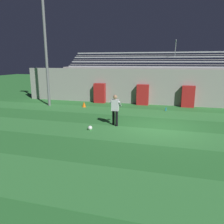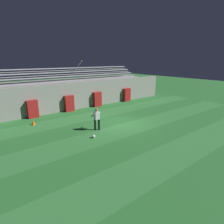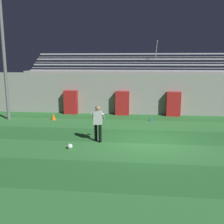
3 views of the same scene
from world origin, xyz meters
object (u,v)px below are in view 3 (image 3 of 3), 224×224
at_px(water_bottle, 151,119).
at_px(padding_pillar_gate_left, 122,103).
at_px(floodlight_pole, 2,26).
at_px(traffic_cone, 53,117).
at_px(soccer_ball, 70,146).
at_px(padding_pillar_gate_right, 173,104).
at_px(padding_pillar_far_left, 71,102).
at_px(goalkeeper, 98,121).

bearing_deg(water_bottle, padding_pillar_gate_left, 136.75).
relative_size(floodlight_pole, traffic_cone, 21.73).
xyz_separation_m(soccer_ball, traffic_cone, (-2.45, 5.21, 0.10)).
distance_m(padding_pillar_gate_right, traffic_cone, 7.86).
xyz_separation_m(padding_pillar_gate_left, padding_pillar_far_left, (-3.57, 0.00, 0.00)).
relative_size(padding_pillar_far_left, soccer_ball, 7.34).
bearing_deg(padding_pillar_gate_right, goalkeeper, -123.92).
xyz_separation_m(padding_pillar_gate_left, water_bottle, (1.87, -1.76, -0.69)).
bearing_deg(soccer_ball, water_bottle, 56.75).
xyz_separation_m(goalkeeper, traffic_cone, (-3.47, 4.08, -0.74)).
distance_m(padding_pillar_far_left, water_bottle, 5.77).
height_order(goalkeeper, traffic_cone, goalkeeper).
height_order(padding_pillar_gate_left, padding_pillar_far_left, same).
height_order(goalkeeper, soccer_ball, goalkeeper).
distance_m(padding_pillar_gate_left, water_bottle, 2.66).
distance_m(traffic_cone, water_bottle, 6.05).
height_order(padding_pillar_gate_right, goalkeeper, goalkeeper).
height_order(floodlight_pole, water_bottle, floodlight_pole).
bearing_deg(goalkeeper, padding_pillar_far_left, 115.28).
relative_size(padding_pillar_gate_left, goalkeeper, 0.97).
relative_size(padding_pillar_gate_right, floodlight_pole, 0.18).
bearing_deg(water_bottle, padding_pillar_far_left, 162.08).
distance_m(padding_pillar_gate_left, traffic_cone, 4.67).
height_order(padding_pillar_gate_left, goalkeeper, goalkeeper).
xyz_separation_m(floodlight_pole, water_bottle, (8.90, 0.40, -5.55)).
height_order(padding_pillar_far_left, soccer_ball, padding_pillar_far_left).
relative_size(padding_pillar_gate_right, padding_pillar_far_left, 1.00).
bearing_deg(water_bottle, soccer_ball, -123.25).
bearing_deg(goalkeeper, traffic_cone, 130.39).
relative_size(padding_pillar_gate_left, padding_pillar_far_left, 1.00).
distance_m(floodlight_pole, soccer_ball, 9.21).
distance_m(soccer_ball, water_bottle, 6.54).
bearing_deg(padding_pillar_gate_left, padding_pillar_far_left, 180.00).
relative_size(padding_pillar_far_left, water_bottle, 6.73).
xyz_separation_m(goalkeeper, soccer_ball, (-1.02, -1.13, -0.84)).
relative_size(padding_pillar_gate_right, traffic_cone, 3.85).
xyz_separation_m(padding_pillar_gate_left, soccer_ball, (-1.71, -7.23, -0.70)).
xyz_separation_m(floodlight_pole, traffic_cone, (2.86, 0.14, -5.46)).
bearing_deg(padding_pillar_gate_left, padding_pillar_gate_right, 0.00).
relative_size(padding_pillar_gate_right, soccer_ball, 7.34).
distance_m(padding_pillar_gate_right, padding_pillar_far_left, 6.98).
bearing_deg(traffic_cone, padding_pillar_far_left, 73.63).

